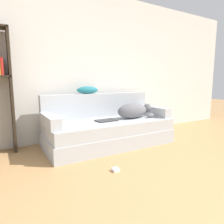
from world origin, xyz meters
TOP-DOWN VIEW (x-y plane):
  - wall_back at (0.00, 2.95)m, footprint 7.04×0.06m
  - couch at (-0.20, 2.29)m, footprint 2.11×0.94m
  - couch_backrest at (-0.20, 2.69)m, footprint 2.07×0.15m
  - couch_arm_left at (-1.18, 2.29)m, footprint 0.15×0.75m
  - couch_arm_right at (0.78, 2.29)m, footprint 0.15×0.75m
  - dog at (0.27, 2.23)m, footprint 0.71×0.29m
  - laptop at (-0.28, 2.25)m, footprint 0.35×0.23m
  - throw_pillow at (-0.41, 2.71)m, footprint 0.40×0.15m
  - power_adapter at (-0.64, 1.35)m, footprint 0.08×0.08m

SIDE VIEW (x-z plane):
  - power_adapter at x=-0.64m, z-range 0.00..0.04m
  - couch at x=-0.20m, z-range 0.00..0.42m
  - laptop at x=-0.28m, z-range 0.42..0.44m
  - couch_arm_left at x=-1.18m, z-range 0.42..0.59m
  - couch_arm_right at x=0.78m, z-range 0.42..0.59m
  - dog at x=0.27m, z-range 0.42..0.69m
  - couch_backrest at x=-0.20m, z-range 0.42..0.85m
  - throw_pillow at x=-0.41m, z-range 0.85..0.98m
  - wall_back at x=0.00m, z-range 0.00..2.70m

